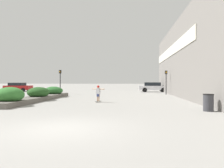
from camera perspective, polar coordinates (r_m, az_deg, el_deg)
The scene contains 10 objects.
ground_plane at distance 8.14m, azimuth -13.10°, elevation -11.27°, with size 300.00×300.00×0.00m, color gray.
building_wall_right at distance 21.34m, azimuth 19.45°, elevation 7.40°, with size 0.67×39.25×8.37m.
planter_box at distance 20.25m, azimuth -19.01°, elevation -2.72°, with size 2.06×12.56×1.30m.
skateboard at distance 17.69m, azimuth -3.62°, elevation -4.56°, with size 0.47×0.72×0.09m.
skateboarder at distance 17.64m, azimuth -3.62°, elevation -2.00°, with size 1.11×0.58×1.27m.
trash_bin at distance 13.49m, azimuth 23.86°, elevation -4.45°, with size 0.59×0.59×0.98m.
car_leftmost at distance 35.56m, azimuth 10.70°, elevation -0.73°, with size 4.62×1.93×1.53m.
car_center_left at distance 39.49m, azimuth -23.36°, elevation -0.69°, with size 4.31×1.98×1.47m.
traffic_light_left at distance 29.53m, azimuth -13.39°, elevation 1.65°, with size 0.28×0.30×3.19m.
traffic_light_right at distance 28.83m, azimuth 13.96°, elevation 1.54°, with size 0.28×0.30×3.08m.
Camera 1 is at (2.52, -7.56, 1.68)m, focal length 35.00 mm.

